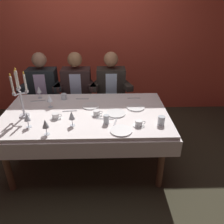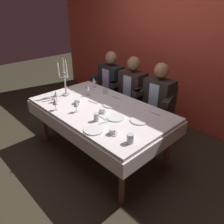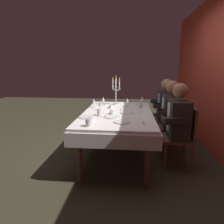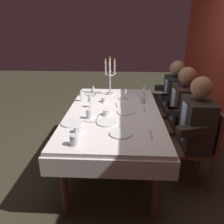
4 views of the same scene
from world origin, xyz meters
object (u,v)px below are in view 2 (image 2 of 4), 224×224
(wine_glass_2, at_px, (55,102))
(water_tumbler_2, at_px, (105,91))
(dinner_plate_3, at_px, (94,130))
(wine_glass_1, at_px, (88,88))
(seated_diner_1, at_px, (133,87))
(wine_glass_0, at_px, (56,94))
(water_tumbler_0, at_px, (130,138))
(water_tumbler_1, at_px, (96,117))
(coffee_cup_0, at_px, (77,101))
(dining_table, at_px, (100,115))
(coffee_cup_2, at_px, (113,132))
(dinner_plate_2, at_px, (139,121))
(wine_glass_3, at_px, (94,81))
(seated_diner_2, at_px, (159,96))
(wine_glass_4, at_px, (76,104))
(dinner_plate_1, at_px, (116,117))
(dinner_plate_0, at_px, (111,105))
(candelabra, at_px, (65,79))
(coffee_cup_1, at_px, (102,111))
(seated_diner_0, at_px, (111,80))

(wine_glass_2, xyz_separation_m, water_tumbler_2, (0.04, 0.83, -0.08))
(dinner_plate_3, xyz_separation_m, wine_glass_1, (-0.82, 0.57, 0.11))
(seated_diner_1, bearing_deg, wine_glass_2, -96.11)
(wine_glass_0, height_order, water_tumbler_2, wine_glass_0)
(water_tumbler_0, height_order, seated_diner_1, seated_diner_1)
(water_tumbler_2, bearing_deg, wine_glass_2, -92.49)
(water_tumbler_1, relative_size, coffee_cup_0, 0.75)
(dining_table, bearing_deg, coffee_cup_2, -29.22)
(water_tumbler_0, bearing_deg, coffee_cup_0, 171.60)
(wine_glass_2, bearing_deg, water_tumbler_1, 18.34)
(dinner_plate_2, relative_size, wine_glass_3, 1.31)
(dining_table, distance_m, water_tumbler_0, 0.88)
(dinner_plate_2, bearing_deg, seated_diner_2, 109.34)
(seated_diner_2, bearing_deg, wine_glass_1, -135.62)
(wine_glass_4, bearing_deg, water_tumbler_2, 105.98)
(dinner_plate_1, height_order, seated_diner_1, seated_diner_1)
(dinner_plate_0, height_order, water_tumbler_0, water_tumbler_0)
(water_tumbler_0, distance_m, water_tumbler_2, 1.31)
(dinner_plate_2, relative_size, wine_glass_1, 1.31)
(candelabra, height_order, wine_glass_3, candelabra)
(wine_glass_2, relative_size, coffee_cup_1, 1.24)
(wine_glass_1, bearing_deg, coffee_cup_0, -67.34)
(wine_glass_1, bearing_deg, seated_diner_2, 44.38)
(dining_table, xyz_separation_m, seated_diner_1, (-0.20, 0.89, 0.11))
(dinner_plate_0, distance_m, dinner_plate_1, 0.36)
(water_tumbler_1, bearing_deg, coffee_cup_2, -9.62)
(wine_glass_3, height_order, water_tumbler_2, wine_glass_3)
(dinner_plate_0, xyz_separation_m, coffee_cup_1, (0.08, -0.23, 0.02))
(dinner_plate_0, height_order, coffee_cup_2, coffee_cup_2)
(dinner_plate_0, distance_m, coffee_cup_2, 0.71)
(wine_glass_0, height_order, coffee_cup_1, wine_glass_0)
(wine_glass_1, distance_m, water_tumbler_2, 0.27)
(wine_glass_4, bearing_deg, water_tumbler_0, -0.43)
(candelabra, relative_size, wine_glass_4, 3.42)
(dinner_plate_2, relative_size, seated_diner_0, 0.17)
(dinner_plate_0, xyz_separation_m, water_tumbler_0, (0.76, -0.45, 0.04))
(coffee_cup_2, bearing_deg, wine_glass_0, 179.71)
(dining_table, xyz_separation_m, wine_glass_0, (-0.56, -0.32, 0.24))
(wine_glass_0, bearing_deg, coffee_cup_0, 36.21)
(dinner_plate_1, xyz_separation_m, dinner_plate_3, (0.03, -0.37, 0.00))
(wine_glass_1, xyz_separation_m, water_tumbler_1, (0.68, -0.41, -0.07))
(candelabra, xyz_separation_m, dinner_plate_0, (0.73, 0.23, -0.24))
(seated_diner_0, bearing_deg, water_tumbler_1, -50.64)
(wine_glass_2, bearing_deg, wine_glass_4, 34.77)
(water_tumbler_0, bearing_deg, dining_table, 159.34)
(candelabra, height_order, dinner_plate_3, candelabra)
(wine_glass_1, bearing_deg, dinner_plate_1, -14.20)
(candelabra, xyz_separation_m, water_tumbler_2, (0.37, 0.46, -0.21))
(wine_glass_2, distance_m, seated_diner_0, 1.40)
(wine_glass_4, bearing_deg, candelabra, 158.92)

